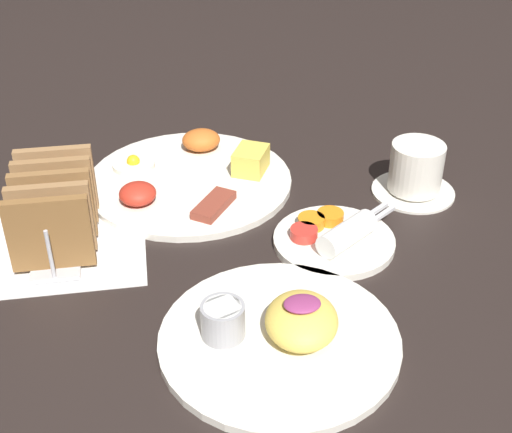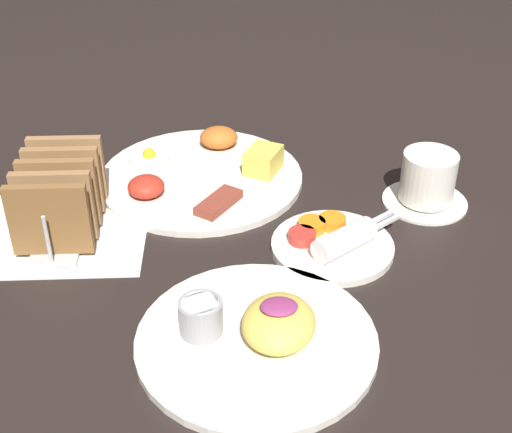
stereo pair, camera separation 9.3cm
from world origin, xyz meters
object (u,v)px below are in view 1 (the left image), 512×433
object	(u,v)px
toast_rack	(54,209)
plate_condiments	(335,237)
coffee_cup	(416,171)
plate_foreground	(280,333)
plate_breakfast	(191,177)

from	to	relation	value
toast_rack	plate_condiments	bearing A→B (deg)	-9.92
toast_rack	coffee_cup	xyz separation A→B (m)	(0.50, 0.05, -0.02)
plate_foreground	toast_rack	distance (m)	0.34
plate_foreground	coffee_cup	world-z (taller)	coffee_cup
plate_breakfast	toast_rack	world-z (taller)	toast_rack
plate_foreground	coffee_cup	distance (m)	0.37
plate_foreground	coffee_cup	bearing A→B (deg)	47.94
plate_breakfast	coffee_cup	size ratio (longest dim) A/B	2.52
plate_condiments	plate_foreground	world-z (taller)	plate_foreground
plate_breakfast	plate_foreground	xyz separation A→B (m)	(0.07, -0.36, 0.00)
plate_breakfast	toast_rack	size ratio (longest dim) A/B	1.68
plate_breakfast	coffee_cup	distance (m)	0.33
plate_condiments	plate_foreground	bearing A→B (deg)	-121.60
plate_foreground	toast_rack	xyz separation A→B (m)	(-0.25, 0.23, 0.04)
plate_condiments	toast_rack	distance (m)	0.36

